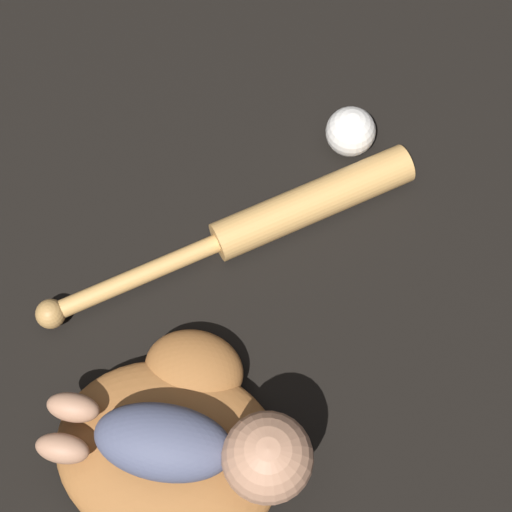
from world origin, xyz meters
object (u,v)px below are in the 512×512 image
object	(u,v)px
baby_figure	(208,449)
baseball_bat	(276,218)
baseball_glove	(173,438)
baseball	(351,132)

from	to	relation	value
baby_figure	baseball_bat	xyz separation A→B (m)	(0.05, 0.37, -0.09)
baseball_glove	baseball_bat	xyz separation A→B (m)	(0.10, 0.34, -0.01)
baseball_glove	baby_figure	world-z (taller)	baby_figure
baseball_glove	baseball	world-z (taller)	baseball
baseball_bat	baseball	bearing A→B (deg)	56.88
baseball_glove	baby_figure	bearing A→B (deg)	-23.68
baseball_glove	baby_figure	size ratio (longest dim) A/B	0.97
baseball_glove	baseball	size ratio (longest dim) A/B	4.37
baseball_bat	baseball_glove	bearing A→B (deg)	-106.99
baseball_bat	baby_figure	bearing A→B (deg)	-97.93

